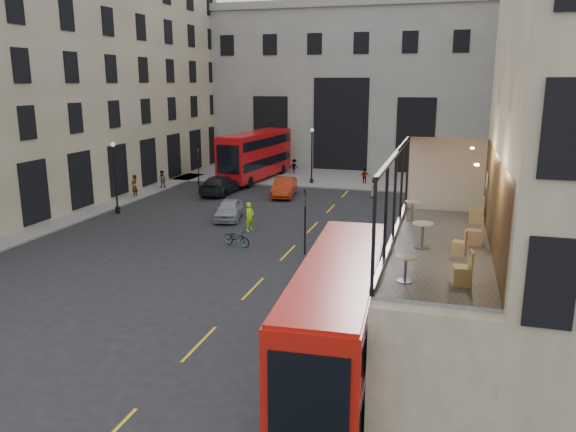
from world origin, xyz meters
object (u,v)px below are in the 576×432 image
(pedestrian_a, at_px, (163,180))
(cafe_chair_b, at_px, (460,247))
(traffic_light_far, at_px, (198,164))
(pedestrian_b, at_px, (294,167))
(cafe_chair_a, at_px, (462,274))
(cafe_chair_d, at_px, (476,215))
(car_b, at_px, (284,187))
(cyclist, at_px, (250,217))
(cafe_chair_c, at_px, (476,236))
(bus_far, at_px, (256,153))
(bicycle, at_px, (237,238))
(bus_near, at_px, (339,315))
(street_lamp_b, at_px, (312,159))
(traffic_light_near, at_px, (305,213))
(pedestrian_c, at_px, (365,177))
(pedestrian_e, at_px, (134,186))
(street_lamp_a, at_px, (116,182))
(car_a, at_px, (229,210))
(pedestrian_d, at_px, (374,188))
(car_c, at_px, (221,185))
(cafe_table_mid, at_px, (423,231))
(cafe_table_near, at_px, (406,265))
(cafe_table_far, at_px, (413,208))

(pedestrian_a, relative_size, cafe_chair_b, 2.28)
(traffic_light_far, height_order, pedestrian_b, traffic_light_far)
(cafe_chair_a, xyz_separation_m, cafe_chair_d, (0.58, 6.87, 0.02))
(cafe_chair_b, bearing_deg, car_b, 115.92)
(pedestrian_a, bearing_deg, cyclist, -45.91)
(cyclist, relative_size, cafe_chair_c, 2.18)
(bus_far, xyz_separation_m, bicycle, (6.52, -22.22, -2.17))
(bus_near, bearing_deg, bus_far, 113.17)
(street_lamp_b, xyz_separation_m, car_b, (-0.82, -6.41, -1.61))
(traffic_light_near, bearing_deg, bicycle, 173.66)
(traffic_light_far, relative_size, pedestrian_c, 2.47)
(pedestrian_a, xyz_separation_m, pedestrian_e, (-0.53, -3.92, 0.09))
(traffic_light_far, height_order, street_lamp_a, street_lamp_a)
(street_lamp_a, xyz_separation_m, pedestrian_a, (-1.29, 9.37, -1.51))
(traffic_light_near, distance_m, cafe_chair_a, 17.73)
(street_lamp_b, xyz_separation_m, cafe_chair_d, (13.67, -30.73, 2.50))
(car_b, bearing_deg, bus_far, 116.90)
(traffic_light_near, bearing_deg, car_a, 137.85)
(cyclist, height_order, pedestrian_c, cyclist)
(pedestrian_d, distance_m, cafe_chair_a, 33.57)
(pedestrian_e, bearing_deg, bus_near, 41.90)
(cafe_chair_c, bearing_deg, pedestrian_d, 103.43)
(car_a, bearing_deg, car_c, 104.58)
(cafe_chair_c, distance_m, cafe_chair_d, 2.97)
(pedestrian_a, bearing_deg, pedestrian_e, -101.25)
(car_b, relative_size, pedestrian_d, 2.78)
(traffic_light_near, xyz_separation_m, pedestrian_e, (-17.81, 11.44, -1.45))
(street_lamp_a, bearing_deg, bicycle, -25.32)
(cafe_chair_a, xyz_separation_m, cafe_chair_c, (0.45, 3.90, -0.01))
(street_lamp_a, height_order, pedestrian_b, street_lamp_a)
(street_lamp_a, distance_m, cafe_table_mid, 29.63)
(traffic_light_far, distance_m, bus_far, 7.41)
(pedestrian_d, xyz_separation_m, cafe_table_near, (5.03, -32.89, 4.20))
(car_c, bearing_deg, traffic_light_far, -20.93)
(street_lamp_a, height_order, pedestrian_a, street_lamp_a)
(car_c, relative_size, pedestrian_c, 3.61)
(bicycle, bearing_deg, pedestrian_e, 68.53)
(car_a, bearing_deg, traffic_light_far, 113.65)
(street_lamp_a, xyz_separation_m, cafe_chair_c, (24.54, -17.69, 2.47))
(bus_near, height_order, pedestrian_c, bus_near)
(traffic_light_near, distance_m, bus_near, 13.94)
(car_b, bearing_deg, cyclist, -93.21)
(cafe_table_far, xyz_separation_m, cafe_chair_d, (2.27, 0.25, -0.18))
(pedestrian_e, bearing_deg, cyclist, 59.90)
(pedestrian_e, bearing_deg, cafe_chair_d, 52.44)
(pedestrian_c, bearing_deg, pedestrian_e, 5.08)
(pedestrian_e, bearing_deg, pedestrian_d, 105.96)
(bicycle, distance_m, cafe_chair_a, 20.79)
(traffic_light_far, distance_m, cafe_chair_d, 33.63)
(cafe_table_mid, xyz_separation_m, cafe_chair_c, (1.60, 0.86, -0.26))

